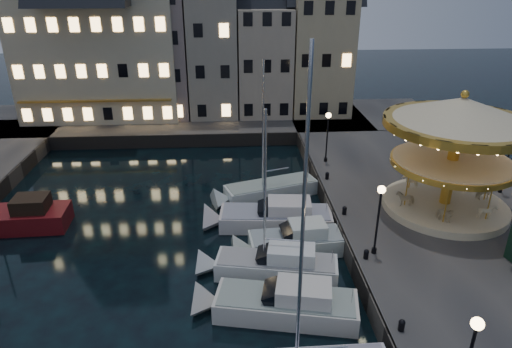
{
  "coord_description": "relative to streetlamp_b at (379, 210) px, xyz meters",
  "views": [
    {
      "loc": [
        -0.75,
        -20.11,
        15.79
      ],
      "look_at": [
        1.0,
        8.0,
        3.2
      ],
      "focal_mm": 32.0,
      "sensor_mm": 36.0,
      "label": 1
    }
  ],
  "objects": [
    {
      "name": "streetlamp_c",
      "position": [
        0.0,
        13.5,
        0.0
      ],
      "size": [
        0.44,
        0.44,
        4.17
      ],
      "color": "black",
      "rests_on": "quay_east"
    },
    {
      "name": "townhouse_nc",
      "position": [
        -15.2,
        29.0,
        4.76
      ],
      "size": [
        6.82,
        8.0,
        14.8
      ],
      "color": "gray",
      "rests_on": "quay_north"
    },
    {
      "name": "motorboat_e",
      "position": [
        -5.38,
        5.48,
        -3.37
      ],
      "size": [
        8.55,
        3.14,
        2.15
      ],
      "color": "silver",
      "rests_on": "ground"
    },
    {
      "name": "hotel_corner",
      "position": [
        -21.2,
        29.0,
        5.76
      ],
      "size": [
        17.6,
        9.0,
        16.8
      ],
      "color": "beige",
      "rests_on": "quay_north"
    },
    {
      "name": "quaywall_e",
      "position": [
        -1.2,
        5.0,
        -3.37
      ],
      "size": [
        0.15,
        44.0,
        1.3
      ],
      "primitive_type": "cube",
      "color": "#47423A",
      "rests_on": "ground"
    },
    {
      "name": "red_fishing_boat",
      "position": [
        -22.43,
        6.3,
        -3.32
      ],
      "size": [
        7.49,
        2.86,
        5.92
      ],
      "color": "maroon",
      "rests_on": "ground"
    },
    {
      "name": "ground",
      "position": [
        -7.2,
        -1.0,
        -4.02
      ],
      "size": [
        160.0,
        160.0,
        0.0
      ],
      "primitive_type": "plane",
      "color": "black",
      "rests_on": "ground"
    },
    {
      "name": "quaywall_n",
      "position": [
        -13.2,
        21.0,
        -3.37
      ],
      "size": [
        48.0,
        0.15,
        1.3
      ],
      "primitive_type": "cube",
      "color": "#47423A",
      "rests_on": "ground"
    },
    {
      "name": "townhouse_na",
      "position": [
        -26.7,
        29.0,
        3.76
      ],
      "size": [
        5.5,
        8.0,
        12.8
      ],
      "color": "#A48579",
      "rests_on": "quay_north"
    },
    {
      "name": "bollard_b",
      "position": [
        -0.6,
        -0.5,
        -2.41
      ],
      "size": [
        0.3,
        0.3,
        0.57
      ],
      "color": "black",
      "rests_on": "quay_east"
    },
    {
      "name": "townhouse_ne",
      "position": [
        -4.0,
        29.0,
        3.76
      ],
      "size": [
        6.16,
        8.0,
        12.8
      ],
      "color": "tan",
      "rests_on": "quay_north"
    },
    {
      "name": "townhouse_nb",
      "position": [
        -21.25,
        29.0,
        4.26
      ],
      "size": [
        6.16,
        8.0,
        13.8
      ],
      "color": "gray",
      "rests_on": "quay_north"
    },
    {
      "name": "bollard_c",
      "position": [
        -0.6,
        4.5,
        -2.41
      ],
      "size": [
        0.3,
        0.3,
        0.57
      ],
      "color": "black",
      "rests_on": "quay_east"
    },
    {
      "name": "carousel",
      "position": [
        6.18,
        4.8,
        2.56
      ],
      "size": [
        9.15,
        9.15,
        8.01
      ],
      "color": "beige",
      "rests_on": "quay_east"
    },
    {
      "name": "bollard_a",
      "position": [
        -0.6,
        -6.0,
        -2.41
      ],
      "size": [
        0.3,
        0.3,
        0.57
      ],
      "color": "black",
      "rests_on": "quay_east"
    },
    {
      "name": "motorboat_b",
      "position": [
        -5.75,
        -3.2,
        -3.37
      ],
      "size": [
        8.14,
        3.77,
        2.15
      ],
      "color": "silver",
      "rests_on": "ground"
    },
    {
      "name": "motorboat_d",
      "position": [
        -4.46,
        2.34,
        -3.38
      ],
      "size": [
        6.78,
        2.67,
        2.15
      ],
      "color": "silver",
      "rests_on": "ground"
    },
    {
      "name": "streetlamp_b",
      "position": [
        0.0,
        0.0,
        0.0
      ],
      "size": [
        0.44,
        0.44,
        4.17
      ],
      "color": "black",
      "rests_on": "quay_east"
    },
    {
      "name": "streetlamp_d",
      "position": [
        11.3,
        7.0,
        0.0
      ],
      "size": [
        0.44,
        0.44,
        4.17
      ],
      "color": "black",
      "rests_on": "quay_east"
    },
    {
      "name": "motorboat_f",
      "position": [
        -5.42,
        9.74,
        -3.49
      ],
      "size": [
        7.99,
        4.33,
        10.71
      ],
      "color": "silver",
      "rests_on": "ground"
    },
    {
      "name": "townhouse_nf",
      "position": [
        2.05,
        29.0,
        4.26
      ],
      "size": [
        6.82,
        8.0,
        13.8
      ],
      "color": "tan",
      "rests_on": "quay_north"
    },
    {
      "name": "motorboat_c",
      "position": [
        -5.9,
        0.02,
        -3.34
      ],
      "size": [
        7.86,
        3.29,
        10.39
      ],
      "color": "silver",
      "rests_on": "ground"
    },
    {
      "name": "quay_east",
      "position": [
        6.8,
        5.0,
        -3.37
      ],
      "size": [
        16.0,
        56.0,
        1.3
      ],
      "primitive_type": "cube",
      "color": "#474442",
      "rests_on": "ground"
    },
    {
      "name": "quay_north",
      "position": [
        -15.2,
        27.0,
        -3.37
      ],
      "size": [
        44.0,
        12.0,
        1.3
      ],
      "primitive_type": "cube",
      "color": "#474442",
      "rests_on": "ground"
    },
    {
      "name": "townhouse_nd",
      "position": [
        -9.45,
        29.0,
        5.26
      ],
      "size": [
        5.5,
        8.0,
        15.8
      ],
      "color": "gray",
      "rests_on": "quay_north"
    },
    {
      "name": "bollard_d",
      "position": [
        -0.6,
        10.0,
        -2.41
      ],
      "size": [
        0.3,
        0.3,
        0.57
      ],
      "color": "black",
      "rests_on": "quay_east"
    }
  ]
}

